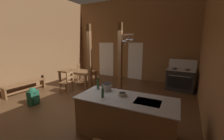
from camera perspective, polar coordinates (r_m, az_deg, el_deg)
ground_plane at (r=5.19m, az=-9.67°, el=-13.27°), size 7.64×8.60×0.10m
wall_back at (r=8.22m, az=7.35°, el=12.04°), size 7.64×0.14×4.44m
wall_left at (r=7.43m, az=-32.50°, el=10.50°), size 0.14×8.60×4.44m
wall_right at (r=3.74m, az=37.32°, el=10.93°), size 0.14×8.60×4.44m
glazed_door_back_left at (r=8.89m, az=-2.35°, el=4.34°), size 1.00×0.01×2.05m
glazed_panel_back_right at (r=8.10m, az=9.22°, el=3.53°), size 0.84×0.01×2.05m
kitchen_island at (r=3.36m, az=5.45°, el=-18.21°), size 2.20×1.06×0.89m
stove_range at (r=6.91m, az=25.78°, el=-3.36°), size 1.18×0.87×1.32m
support_post_with_pot_rack at (r=5.36m, az=3.59°, el=4.84°), size 0.63×0.22×2.79m
support_post_center at (r=5.90m, az=-9.00°, el=4.31°), size 0.14×0.14×2.79m
dining_table at (r=6.95m, az=-13.69°, el=-1.04°), size 1.70×0.91×0.74m
ladderback_chair_near_window at (r=7.86m, az=-12.28°, el=-1.06°), size 0.59×0.59×0.95m
ladderback_chair_by_post at (r=6.21m, az=-17.50°, el=-4.61°), size 0.50×0.50×0.95m
bench_along_left_wall at (r=6.95m, az=-31.60°, el=-5.31°), size 0.39×1.70×0.44m
backpack at (r=5.53m, az=-29.19°, el=-9.01°), size 0.33×0.34×0.60m
stockpot_on_counter at (r=3.60m, az=-2.10°, el=-6.73°), size 0.30×0.23×0.18m
mixing_bowl_on_counter at (r=3.27m, az=4.22°, el=-9.68°), size 0.20×0.20×0.07m
bottle_tall_on_counter at (r=3.69m, az=-5.67°, el=-5.79°), size 0.07×0.07×0.31m
bottle_short_on_counter at (r=3.15m, az=-3.80°, el=-9.10°), size 0.06×0.06×0.27m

